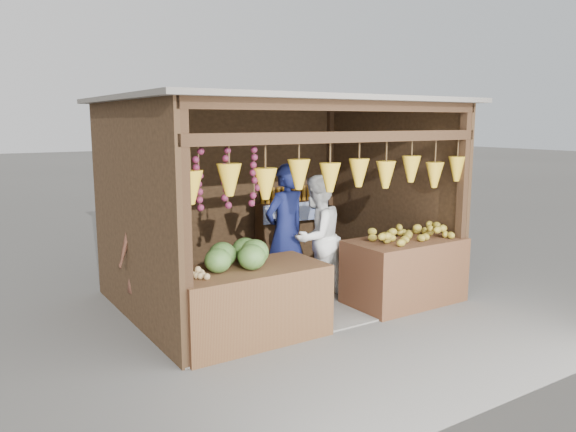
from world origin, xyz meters
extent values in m
plane|color=#514F49|center=(0.00, 0.00, 0.00)|extent=(80.00, 80.00, 0.00)
cube|color=slate|center=(0.00, 0.00, 0.01)|extent=(4.00, 3.00, 0.02)
cube|color=black|center=(0.00, 1.50, 1.30)|extent=(4.00, 0.06, 2.60)
cube|color=black|center=(-2.00, 0.00, 1.30)|extent=(0.06, 3.00, 2.60)
cube|color=black|center=(2.00, 0.00, 1.30)|extent=(0.06, 3.00, 2.60)
cube|color=#605B54|center=(0.00, 0.00, 2.63)|extent=(4.30, 3.30, 0.06)
cube|color=black|center=(-1.94, -1.44, 1.30)|extent=(0.11, 0.11, 2.60)
cube|color=black|center=(1.94, -1.44, 1.30)|extent=(0.11, 0.11, 2.60)
cube|color=black|center=(-1.94, 1.44, 1.30)|extent=(0.11, 0.11, 2.60)
cube|color=black|center=(1.94, 1.44, 1.30)|extent=(0.11, 0.11, 2.60)
cube|color=black|center=(0.00, -1.44, 2.20)|extent=(4.00, 0.12, 0.12)
cube|color=black|center=(0.00, -1.44, 2.54)|extent=(4.00, 0.12, 0.12)
cube|color=#382314|center=(1.05, 1.30, 1.05)|extent=(1.25, 0.30, 0.05)
cube|color=#382314|center=(0.47, 1.30, 0.53)|extent=(0.05, 0.28, 1.05)
cube|color=#382314|center=(1.64, 1.30, 0.53)|extent=(0.05, 0.28, 1.05)
cube|color=blue|center=(1.05, 1.14, 0.92)|extent=(1.25, 0.02, 0.30)
cube|color=#4C2B19|center=(-1.10, -1.12, 0.40)|extent=(1.71, 0.85, 0.80)
cube|color=#482818|center=(1.25, -1.13, 0.42)|extent=(1.53, 0.85, 0.85)
cube|color=black|center=(-1.85, 0.11, 0.15)|extent=(0.32, 0.32, 0.30)
imported|color=#141B4C|center=(0.03, -0.13, 0.91)|extent=(0.74, 0.56, 1.83)
imported|color=white|center=(0.38, -0.35, 0.84)|extent=(0.97, 0.86, 1.68)
imported|color=brown|center=(-1.85, 0.11, 0.86)|extent=(0.57, 0.39, 1.12)
camera|label=1|loc=(-3.92, -6.31, 2.37)|focal=35.00mm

